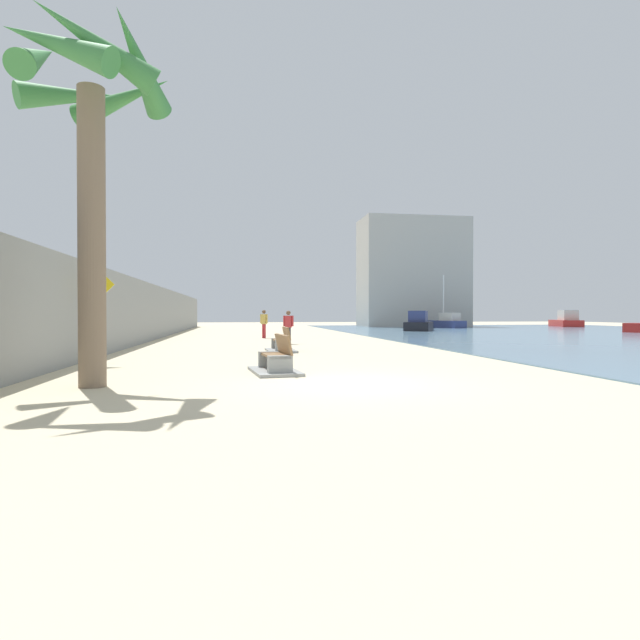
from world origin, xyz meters
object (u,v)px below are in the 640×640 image
bench_near (276,364)px  bench_far (281,346)px  boat_mid_bay (446,322)px  palm_tree (90,119)px  boat_far_right (566,321)px  boat_nearest (419,323)px  person_standing (288,325)px  person_walking (264,322)px  pedestrian_sign (100,306)px

bench_near → bench_far: size_ratio=1.03×
bench_near → boat_mid_bay: 42.36m
palm_tree → bench_near: palm_tree is taller
boat_far_right → boat_mid_bay: size_ratio=1.15×
palm_tree → boat_nearest: size_ratio=1.51×
palm_tree → bench_far: size_ratio=3.50×
bench_far → person_standing: (0.75, 4.93, 0.73)m
person_walking → person_standing: size_ratio=1.05×
boat_far_right → boat_mid_bay: bearing=-169.9°
person_standing → boat_mid_bay: boat_mid_bay is taller
person_walking → pedestrian_sign: bearing=-109.9°
bench_far → person_walking: 11.19m
person_walking → boat_far_right: bearing=31.3°
person_walking → pedestrian_sign: pedestrian_sign is taller
person_walking → palm_tree: bearing=-102.5°
bench_far → boat_mid_bay: bearing=56.8°
bench_near → pedestrian_sign: (-5.01, 2.96, 1.51)m
pedestrian_sign → boat_nearest: bearing=53.5°
bench_far → person_walking: (-0.16, 11.16, 0.79)m
bench_near → boat_far_right: size_ratio=0.35×
bench_near → boat_far_right: 53.70m
bench_far → pedestrian_sign: pedestrian_sign is taller
palm_tree → bench_far: 11.65m
bench_far → boat_far_right: bearing=42.9°
palm_tree → boat_mid_bay: bearing=58.3°
palm_tree → person_walking: 21.41m
bench_near → boat_mid_bay: boat_mid_bay is taller
bench_near → boat_far_right: bearing=48.1°
bench_near → person_standing: bearing=83.0°
person_standing → boat_far_right: (34.37, 27.72, -0.26)m
person_standing → boat_nearest: size_ratio=0.33×
bench_near → person_walking: size_ratio=1.27×
pedestrian_sign → bench_near: bearing=-30.6°
boat_far_right → boat_nearest: 24.00m
palm_tree → boat_mid_bay: size_ratio=1.36×
boat_mid_bay → person_walking: bearing=-136.5°
bench_far → boat_mid_bay: (19.53, 29.87, 0.40)m
bench_far → boat_far_right: size_ratio=0.34×
boat_mid_bay → pedestrian_sign: (-25.29, -34.22, 1.11)m
person_walking → person_standing: (0.91, -6.24, -0.05)m
bench_near → person_walking: person_walking is taller
palm_tree → person_standing: (5.43, 14.21, -4.53)m
bench_far → person_standing: 5.04m
bench_near → boat_mid_bay: (20.28, 37.19, 0.40)m
palm_tree → boat_nearest: 36.49m
bench_far → bench_near: bearing=-95.9°
pedestrian_sign → boat_mid_bay: bearing=53.5°
boat_far_right → pedestrian_sign: bearing=-137.8°
palm_tree → pedestrian_sign: (-1.08, 4.93, -3.76)m
person_walking → person_standing: bearing=-81.7°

